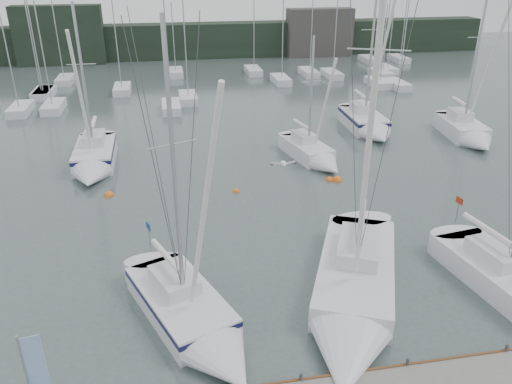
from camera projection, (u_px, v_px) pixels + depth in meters
ground at (321, 310)px, 21.61m from camera, size 160.00×160.00×0.00m
far_treeline at (201, 40)px, 75.75m from camera, size 90.00×4.00×5.00m
far_building_left at (60, 35)px, 70.08m from camera, size 12.00×3.00×8.00m
far_building_right at (319, 32)px, 76.48m from camera, size 10.00×3.00×7.00m
mast_forest at (220, 83)px, 59.04m from camera, size 56.40×25.16×14.35m
sailboat_near_left at (197, 324)px, 19.95m from camera, size 5.65×8.79×13.19m
sailboat_near_center at (353, 305)px, 21.01m from camera, size 7.79×12.01×18.29m
sailboat_mid_a at (93, 161)px, 35.68m from camera, size 2.86×8.48×12.19m
sailboat_mid_c at (315, 156)px, 37.05m from camera, size 3.74×7.43×9.70m
sailboat_mid_d at (369, 125)px, 43.30m from camera, size 3.15×8.32×14.25m
sailboat_mid_e at (468, 134)px, 41.34m from camera, size 3.70×8.06×13.67m
buoy_a at (236, 192)px, 32.58m from camera, size 0.44×0.44×0.44m
buoy_b at (337, 181)px, 34.17m from camera, size 0.68×0.68×0.68m
buoy_c at (109, 195)px, 32.03m from camera, size 0.59×0.59×0.59m
dock_banner at (35, 379)px, 14.48m from camera, size 0.60×0.14×3.98m
seagull at (283, 163)px, 21.04m from camera, size 1.03×0.45×0.20m
buoy_d at (329, 180)px, 34.23m from camera, size 0.53×0.53×0.53m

